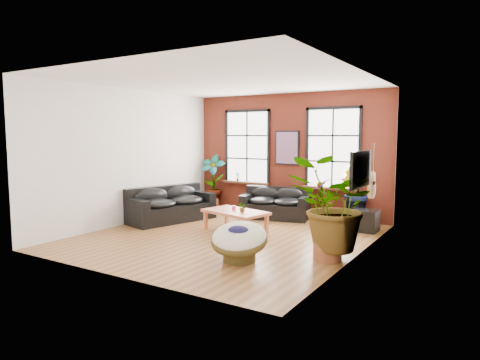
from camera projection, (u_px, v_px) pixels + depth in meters
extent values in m
cube|color=brown|center=(226.00, 237.00, 9.77)|extent=(6.00, 6.50, 0.02)
cube|color=white|center=(226.00, 80.00, 9.40)|extent=(6.00, 6.50, 0.02)
cube|color=#531C13|center=(288.00, 155.00, 12.35)|extent=(6.00, 0.02, 3.50)
cube|color=silver|center=(113.00, 170.00, 6.83)|extent=(6.00, 0.02, 3.50)
cube|color=silver|center=(130.00, 157.00, 11.16)|extent=(0.02, 6.50, 3.50)
cube|color=silver|center=(360.00, 165.00, 8.02)|extent=(0.02, 6.50, 3.50)
cube|color=white|center=(247.00, 147.00, 12.98)|extent=(1.40, 0.02, 2.10)
cube|color=#422012|center=(246.00, 183.00, 13.03)|extent=(1.60, 0.22, 0.06)
cube|color=white|center=(333.00, 149.00, 11.57)|extent=(1.40, 0.02, 2.10)
cube|color=#422012|center=(331.00, 188.00, 11.63)|extent=(1.60, 0.22, 0.06)
cube|color=black|center=(275.00, 211.00, 11.91)|extent=(2.02, 1.30, 0.42)
cube|color=black|center=(278.00, 194.00, 12.19)|extent=(1.87, 0.63, 0.43)
cube|color=black|center=(247.00, 198.00, 12.14)|extent=(0.42, 0.93, 0.22)
cube|color=black|center=(305.00, 201.00, 11.61)|extent=(0.42, 0.93, 0.22)
ellipsoid|color=black|center=(263.00, 201.00, 11.95)|extent=(0.93, 0.92, 0.24)
ellipsoid|color=black|center=(265.00, 194.00, 12.18)|extent=(0.82, 0.41, 0.42)
ellipsoid|color=black|center=(287.00, 202.00, 11.72)|extent=(0.93, 0.92, 0.24)
ellipsoid|color=black|center=(290.00, 195.00, 11.95)|extent=(0.82, 0.41, 0.42)
cube|color=black|center=(171.00, 213.00, 11.54)|extent=(1.57, 2.52, 0.46)
cube|color=black|center=(164.00, 194.00, 11.76)|extent=(0.85, 2.33, 0.47)
cube|color=black|center=(136.00, 204.00, 10.79)|extent=(1.01, 0.49, 0.24)
cube|color=black|center=(202.00, 196.00, 12.22)|extent=(1.01, 0.49, 0.24)
ellipsoid|color=black|center=(157.00, 204.00, 11.15)|extent=(1.07, 1.21, 0.26)
ellipsoid|color=black|center=(152.00, 196.00, 11.34)|extent=(0.52, 1.06, 0.45)
ellipsoid|color=black|center=(187.00, 200.00, 11.79)|extent=(1.07, 1.21, 0.26)
ellipsoid|color=black|center=(180.00, 193.00, 11.98)|extent=(0.52, 1.06, 0.45)
cube|color=#C56E47|center=(235.00, 212.00, 10.30)|extent=(1.72, 1.22, 0.07)
cube|color=#422012|center=(231.00, 211.00, 10.19)|extent=(1.52, 0.36, 0.00)
cube|color=#422012|center=(240.00, 210.00, 10.40)|extent=(1.52, 0.36, 0.00)
cube|color=#C56E47|center=(206.00, 220.00, 10.56)|extent=(0.09, 0.09, 0.43)
cube|color=#C56E47|center=(246.00, 229.00, 9.59)|extent=(0.09, 0.09, 0.43)
cube|color=#C56E47|center=(227.00, 216.00, 11.06)|extent=(0.09, 0.09, 0.43)
cube|color=#C56E47|center=(267.00, 224.00, 10.09)|extent=(0.09, 0.09, 0.43)
cylinder|color=#DE3759|center=(234.00, 208.00, 10.41)|extent=(0.11, 0.11, 0.10)
cylinder|color=#51431D|center=(239.00, 255.00, 7.86)|extent=(0.76, 0.76, 0.24)
torus|color=#51431D|center=(239.00, 240.00, 7.83)|extent=(1.32, 1.32, 0.48)
ellipsoid|color=#EFE9CE|center=(239.00, 237.00, 7.82)|extent=(1.29, 1.32, 0.65)
ellipsoid|color=#161544|center=(239.00, 231.00, 7.76)|extent=(0.48, 0.43, 0.18)
cube|color=black|center=(287.00, 148.00, 12.27)|extent=(0.74, 0.04, 0.98)
cube|color=#0C7F8C|center=(287.00, 148.00, 12.24)|extent=(0.66, 0.02, 0.90)
cube|color=black|center=(361.00, 169.00, 8.31)|extent=(0.06, 1.25, 0.72)
cube|color=black|center=(359.00, 169.00, 8.33)|extent=(0.01, 1.15, 0.62)
cylinder|color=#B27F4C|center=(372.00, 190.00, 9.28)|extent=(0.09, 0.38, 0.38)
cylinder|color=#B27F4C|center=(372.00, 178.00, 9.26)|extent=(0.09, 0.30, 0.30)
cylinder|color=black|center=(371.00, 190.00, 9.29)|extent=(0.09, 0.11, 0.11)
cube|color=#422012|center=(372.00, 161.00, 9.22)|extent=(0.04, 0.05, 0.55)
cube|color=#422012|center=(373.00, 146.00, 9.18)|extent=(0.06, 0.06, 0.14)
cube|color=black|center=(364.00, 221.00, 10.30)|extent=(0.64, 0.53, 0.52)
cylinder|color=#A15734|center=(212.00, 203.00, 13.56)|extent=(0.62, 0.62, 0.34)
cylinder|color=#A15734|center=(355.00, 217.00, 11.15)|extent=(0.61, 0.61, 0.36)
cylinder|color=#A15734|center=(327.00, 249.00, 7.94)|extent=(0.54, 0.54, 0.39)
cylinder|color=#A15734|center=(321.00, 218.00, 11.10)|extent=(0.53, 0.53, 0.33)
imported|color=#325917|center=(213.00, 179.00, 13.47)|extent=(0.90, 0.68, 1.57)
imported|color=#325917|center=(355.00, 192.00, 11.12)|extent=(0.99, 0.96, 1.40)
imported|color=#325917|center=(331.00, 205.00, 7.86)|extent=(2.05, 1.99, 1.75)
imported|color=#325917|center=(321.00, 199.00, 11.08)|extent=(0.74, 0.74, 1.06)
imported|color=#325917|center=(243.00, 207.00, 10.07)|extent=(0.27, 0.25, 0.24)
imported|color=#325917|center=(238.00, 177.00, 13.17)|extent=(0.17, 0.17, 0.27)
imported|color=#325917|center=(344.00, 183.00, 11.43)|extent=(0.19, 0.19, 0.27)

